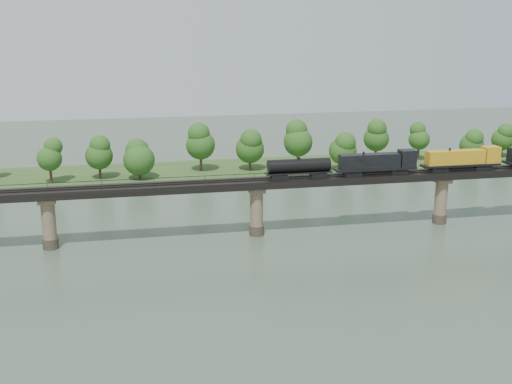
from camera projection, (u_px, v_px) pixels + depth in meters
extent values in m
plane|color=#39493A|center=(294.00, 295.00, 101.41)|extent=(400.00, 400.00, 0.00)
cube|color=#2D481D|center=(218.00, 171.00, 181.69)|extent=(300.00, 24.00, 1.60)
cylinder|color=#473A2D|center=(51.00, 243.00, 121.89)|extent=(3.00, 3.00, 2.00)
cylinder|color=#836E55|center=(49.00, 221.00, 120.73)|extent=(2.60, 2.60, 9.00)
cube|color=#836E55|center=(47.00, 200.00, 119.70)|extent=(3.20, 3.20, 1.00)
cylinder|color=#473A2D|center=(257.00, 230.00, 129.56)|extent=(3.00, 3.00, 2.00)
cylinder|color=#836E55|center=(257.00, 209.00, 128.40)|extent=(2.60, 2.60, 9.00)
cube|color=#836E55|center=(257.00, 190.00, 127.37)|extent=(3.20, 3.20, 1.00)
cylinder|color=#473A2D|center=(439.00, 218.00, 137.23)|extent=(3.00, 3.00, 2.00)
cylinder|color=#836E55|center=(441.00, 198.00, 136.06)|extent=(2.60, 2.60, 9.00)
cube|color=#836E55|center=(442.00, 180.00, 135.03)|extent=(3.20, 3.20, 1.00)
cube|color=black|center=(257.00, 183.00, 127.04)|extent=(220.00, 5.00, 1.50)
cube|color=black|center=(257.00, 180.00, 126.12)|extent=(220.00, 0.12, 0.16)
cube|color=black|center=(256.00, 179.00, 127.54)|extent=(220.00, 0.12, 0.16)
cube|color=black|center=(259.00, 179.00, 124.40)|extent=(220.00, 0.10, 0.10)
cube|color=black|center=(254.00, 174.00, 128.94)|extent=(220.00, 0.10, 0.10)
cube|color=black|center=(259.00, 181.00, 124.49)|extent=(0.08, 0.08, 0.70)
cube|color=black|center=(254.00, 175.00, 129.03)|extent=(0.08, 0.08, 0.70)
cylinder|color=#382619|center=(51.00, 176.00, 164.29)|extent=(0.70, 0.70, 3.51)
sphere|color=#1E4914|center=(50.00, 159.00, 163.09)|extent=(6.31, 6.31, 6.31)
sphere|color=#1E4914|center=(49.00, 147.00, 162.33)|extent=(4.73, 4.73, 4.73)
cylinder|color=#382619|center=(100.00, 172.00, 169.04)|extent=(0.70, 0.70, 3.34)
sphere|color=#1E4914|center=(99.00, 156.00, 167.89)|extent=(7.18, 7.18, 7.18)
sphere|color=#1E4914|center=(98.00, 145.00, 167.17)|extent=(5.39, 5.39, 5.39)
cylinder|color=#382619|center=(140.00, 174.00, 168.52)|extent=(0.70, 0.70, 2.83)
sphere|color=#1E4914|center=(139.00, 160.00, 167.55)|extent=(8.26, 8.26, 8.26)
sphere|color=#1E4914|center=(139.00, 151.00, 166.94)|extent=(6.19, 6.19, 6.19)
cylinder|color=#382619|center=(201.00, 164.00, 177.81)|extent=(0.70, 0.70, 3.96)
sphere|color=#1E4914|center=(201.00, 145.00, 176.45)|extent=(8.07, 8.07, 8.07)
sphere|color=#1E4914|center=(200.00, 133.00, 175.59)|extent=(6.05, 6.05, 6.05)
cylinder|color=#382619|center=(250.00, 164.00, 179.05)|extent=(0.70, 0.70, 3.27)
sphere|color=#1E4914|center=(250.00, 149.00, 177.92)|extent=(8.03, 8.03, 8.03)
sphere|color=#1E4914|center=(250.00, 139.00, 177.22)|extent=(6.02, 6.02, 6.02)
cylinder|color=#382619|center=(298.00, 160.00, 182.78)|extent=(0.70, 0.70, 3.92)
sphere|color=#1E4914|center=(298.00, 142.00, 181.43)|extent=(8.29, 8.29, 8.29)
sphere|color=#1E4914|center=(298.00, 131.00, 180.59)|extent=(6.21, 6.21, 6.21)
cylinder|color=#382619|center=(342.00, 165.00, 178.40)|extent=(0.70, 0.70, 3.02)
sphere|color=#1E4914|center=(343.00, 151.00, 177.36)|extent=(7.74, 7.74, 7.74)
sphere|color=#1E4914|center=(343.00, 142.00, 176.71)|extent=(5.80, 5.80, 5.80)
cylinder|color=#382619|center=(375.00, 156.00, 189.05)|extent=(0.70, 0.70, 3.80)
sphere|color=#1E4914|center=(376.00, 139.00, 187.74)|extent=(7.47, 7.47, 7.47)
sphere|color=#1E4914|center=(377.00, 128.00, 186.93)|extent=(5.60, 5.60, 5.60)
cylinder|color=#382619|center=(418.00, 154.00, 191.94)|extent=(0.70, 0.70, 3.38)
sphere|color=#1E4914|center=(419.00, 139.00, 190.78)|extent=(6.23, 6.23, 6.23)
sphere|color=#1E4914|center=(420.00, 130.00, 190.05)|extent=(4.67, 4.67, 4.67)
cylinder|color=#382619|center=(470.00, 157.00, 189.12)|extent=(0.70, 0.70, 2.77)
sphere|color=#1E4914|center=(472.00, 145.00, 188.16)|extent=(7.04, 7.04, 7.04)
sphere|color=#1E4914|center=(472.00, 137.00, 187.57)|extent=(5.28, 5.28, 5.28)
cylinder|color=#382619|center=(501.00, 152.00, 196.55)|extent=(0.70, 0.70, 2.94)
sphere|color=#1E4914|center=(503.00, 139.00, 195.53)|extent=(6.73, 6.73, 6.73)
sphere|color=#1E4914|center=(503.00, 131.00, 194.90)|extent=(5.05, 5.05, 5.05)
cube|color=black|center=(482.00, 167.00, 136.09)|extent=(3.62, 2.17, 0.99)
cube|color=black|center=(438.00, 169.00, 134.18)|extent=(3.62, 2.17, 0.99)
cube|color=black|center=(460.00, 165.00, 134.97)|extent=(17.18, 2.71, 0.45)
cube|color=orange|center=(455.00, 157.00, 134.28)|extent=(12.66, 2.44, 2.89)
cube|color=orange|center=(491.00, 154.00, 135.77)|extent=(3.25, 2.71, 3.44)
cylinder|color=black|center=(460.00, 167.00, 135.10)|extent=(5.42, 1.27, 1.27)
cube|color=black|center=(398.00, 171.00, 132.45)|extent=(3.62, 2.17, 0.99)
cube|color=black|center=(352.00, 173.00, 130.54)|extent=(3.62, 2.17, 0.99)
cube|color=black|center=(375.00, 169.00, 131.33)|extent=(17.18, 2.71, 0.45)
cube|color=black|center=(370.00, 161.00, 130.64)|extent=(12.66, 2.44, 2.89)
cube|color=black|center=(407.00, 158.00, 132.13)|extent=(3.25, 2.71, 3.44)
cylinder|color=black|center=(375.00, 171.00, 131.46)|extent=(5.42, 1.27, 1.27)
cube|color=black|center=(318.00, 174.00, 129.16)|extent=(3.16, 1.99, 0.99)
cube|color=black|center=(279.00, 176.00, 127.60)|extent=(3.16, 1.99, 0.99)
cube|color=black|center=(299.00, 172.00, 128.22)|extent=(13.56, 2.17, 0.27)
cylinder|color=black|center=(299.00, 165.00, 127.85)|extent=(12.66, 2.71, 2.71)
cylinder|color=black|center=(299.00, 158.00, 127.48)|extent=(0.63, 0.63, 0.45)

